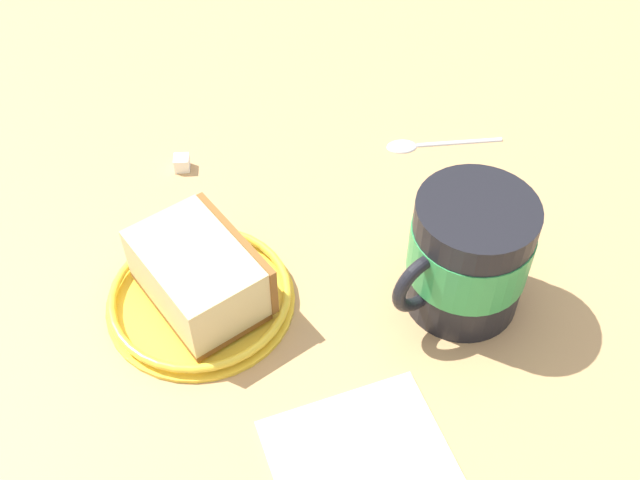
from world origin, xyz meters
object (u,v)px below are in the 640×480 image
folded_napkin (369,477)px  teaspoon (420,143)px  small_plate (200,297)px  tea_mug (468,253)px  cake_slice (199,274)px  sugar_cube (182,163)px

folded_napkin → teaspoon: bearing=54.3°
small_plate → tea_mug: bearing=-23.6°
cake_slice → teaspoon: bearing=19.9°
cake_slice → sugar_cube: (3.38, 15.95, -2.77)cm
tea_mug → folded_napkin: tea_mug is taller
sugar_cube → folded_napkin: bearing=-87.2°
folded_napkin → sugar_cube: size_ratio=9.40×
small_plate → tea_mug: (19.22, -8.41, 4.80)cm
small_plate → cake_slice: size_ratio=1.28×
small_plate → sugar_cube: same height
folded_napkin → sugar_cube: sugar_cube is taller
small_plate → teaspoon: bearing=19.8°
small_plate → sugar_cube: size_ratio=10.76×
tea_mug → teaspoon: size_ratio=1.06×
sugar_cube → cake_slice: bearing=-102.0°
small_plate → cake_slice: bearing=12.0°
teaspoon → sugar_cube: size_ratio=7.98×
tea_mug → sugar_cube: 29.35cm
cake_slice → folded_napkin: cake_slice is taller
teaspoon → tea_mug: bearing=-110.4°
tea_mug → sugar_cube: size_ratio=8.50×
small_plate → teaspoon: small_plate is taller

